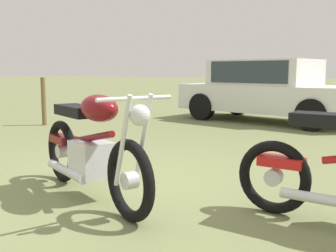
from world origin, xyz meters
The scene contains 4 objects.
ground_plane centered at (0.00, 0.00, 0.00)m, with size 120.00×120.00×0.00m, color olive.
motorcycle_maroon centered at (0.11, -0.33, 0.49)m, with size 1.91×1.17×1.02m.
car_white centered at (0.08, 6.21, 0.80)m, with size 4.40×2.68×1.43m.
fence_post_wooden centered at (-4.04, 3.28, 0.52)m, with size 0.10×0.10×1.04m, color brown.
Camera 1 is at (2.43, -3.23, 1.19)m, focal length 43.34 mm.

